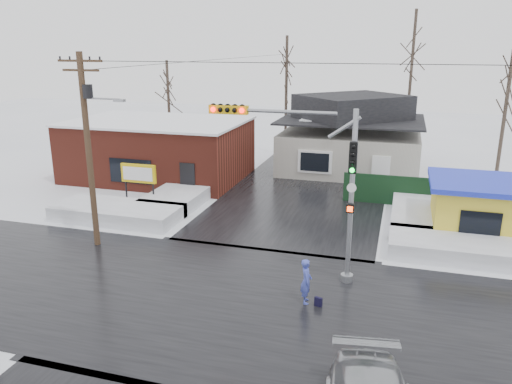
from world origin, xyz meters
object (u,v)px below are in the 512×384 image
(utility_pole, at_px, (89,140))
(kiosk, at_px, (475,208))
(traffic_signal, at_px, (312,171))
(marquee_sign, at_px, (139,175))
(pedestrian, at_px, (306,281))

(utility_pole, xyz_separation_m, kiosk, (17.43, 6.49, -3.65))
(traffic_signal, xyz_separation_m, marquee_sign, (-11.43, 6.53, -2.62))
(kiosk, bearing_deg, marquee_sign, -178.45)
(traffic_signal, height_order, pedestrian, traffic_signal)
(utility_pole, distance_m, pedestrian, 11.79)
(marquee_sign, distance_m, kiosk, 18.51)
(traffic_signal, distance_m, marquee_sign, 13.42)
(traffic_signal, bearing_deg, utility_pole, 177.05)
(traffic_signal, relative_size, pedestrian, 4.04)
(utility_pole, bearing_deg, marquee_sign, 100.13)
(marquee_sign, relative_size, pedestrian, 1.47)
(utility_pole, bearing_deg, kiosk, 20.44)
(utility_pole, xyz_separation_m, pedestrian, (10.66, -2.71, -4.25))
(kiosk, relative_size, pedestrian, 2.66)
(traffic_signal, xyz_separation_m, pedestrian, (0.30, -2.18, -3.67))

